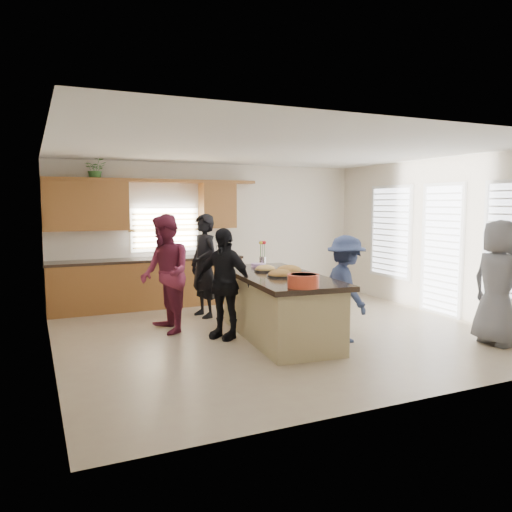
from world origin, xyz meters
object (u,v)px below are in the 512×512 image
island (278,307)px  woman_left_front (224,283)px  woman_left_back (204,266)px  salad_bowl (303,280)px  woman_right_front (498,283)px  woman_left_mid (165,274)px  woman_right_back (346,288)px

island → woman_left_front: 0.89m
island → woman_left_back: bearing=113.4°
island → salad_bowl: (-0.25, -1.16, 0.59)m
woman_left_front → woman_left_back: bearing=137.5°
island → woman_right_front: woman_right_front is taller
woman_left_front → woman_right_front: 3.91m
island → woman_left_mid: size_ratio=1.52×
salad_bowl → woman_left_back: size_ratio=0.22×
salad_bowl → woman_right_back: woman_right_back is taller
salad_bowl → woman_left_back: bearing=96.3°
island → woman_left_mid: 1.81m
woman_left_front → woman_right_back: size_ratio=1.07×
woman_left_back → woman_right_front: (3.22, -3.38, -0.02)m
woman_left_mid → woman_right_front: (4.11, -2.58, -0.03)m
woman_left_back → woman_right_front: 4.67m
woman_left_front → woman_right_back: 1.79m
woman_left_mid → woman_right_back: size_ratio=1.20×
salad_bowl → woman_right_back: size_ratio=0.26×
woman_left_front → woman_right_front: woman_right_front is taller
island → woman_left_mid: woman_left_mid is taller
salad_bowl → woman_left_front: (-0.51, 1.47, -0.22)m
island → woman_right_front: size_ratio=1.58×
woman_left_back → woman_left_mid: size_ratio=0.99×
salad_bowl → woman_right_back: bearing=29.6°
woman_left_mid → woman_left_front: bearing=43.3°
woman_left_back → woman_left_front: woman_left_back is taller
woman_right_back → salad_bowl: bearing=127.7°
woman_left_back → salad_bowl: bearing=-5.7°
salad_bowl → woman_left_mid: (-1.21, 2.13, -0.12)m
woman_left_mid → woman_right_back: woman_left_mid is taller
salad_bowl → woman_left_front: size_ratio=0.24×
woman_left_back → woman_left_front: size_ratio=1.11×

